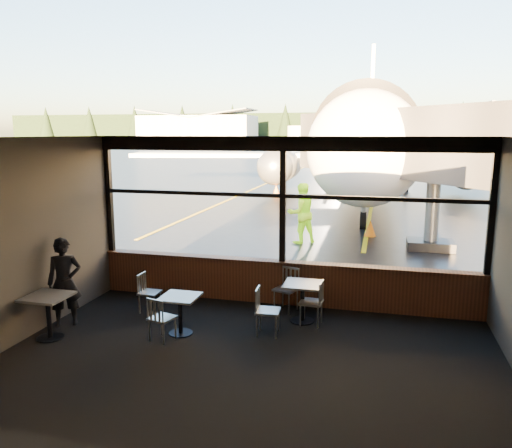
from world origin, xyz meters
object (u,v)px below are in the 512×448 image
at_px(cafe_table_left, 49,317).
at_px(chair_near_e, 311,303).
at_px(jet_bridge, 440,180).
at_px(airliner, 370,98).
at_px(chair_mid_s, 162,318).
at_px(cafe_table_near, 302,303).
at_px(cone_wing, 276,190).
at_px(cone_nose, 370,228).
at_px(chair_near_w, 268,312).
at_px(chair_near_n, 286,290).
at_px(passenger, 65,282).
at_px(ground_crew, 301,213).
at_px(chair_mid_w, 150,293).
at_px(cafe_table_mid, 180,315).

height_order(cafe_table_left, chair_near_e, chair_near_e).
distance_m(jet_bridge, cafe_table_left, 11.13).
relative_size(airliner, chair_mid_s, 44.99).
bearing_deg(cafe_table_near, airliner, 88.71).
bearing_deg(cone_wing, cafe_table_left, -88.77).
height_order(cone_nose, cone_wing, cone_nose).
bearing_deg(chair_near_e, chair_mid_s, 124.04).
bearing_deg(chair_near_w, cone_nose, 166.45).
xyz_separation_m(airliner, cone_nose, (0.55, -13.56, -5.29)).
height_order(cafe_table_left, chair_near_n, chair_near_n).
bearing_deg(cafe_table_near, cafe_table_left, -155.90).
bearing_deg(chair_near_w, passenger, -87.23).
height_order(jet_bridge, chair_mid_s, jet_bridge).
height_order(airliner, cone_wing, airliner).
xyz_separation_m(chair_near_e, ground_crew, (-1.32, 6.98, 0.55)).
distance_m(jet_bridge, ground_crew, 4.36).
distance_m(cafe_table_left, chair_near_e, 4.70).
xyz_separation_m(cafe_table_near, chair_near_w, (-0.50, -0.77, 0.05)).
distance_m(chair_near_w, chair_mid_w, 2.61).
relative_size(chair_near_e, passenger, 0.52).
bearing_deg(passenger, cafe_table_mid, -28.87).
xyz_separation_m(jet_bridge, cafe_table_left, (-7.20, -8.28, -1.82)).
bearing_deg(ground_crew, cafe_table_mid, 47.64).
distance_m(chair_mid_s, passenger, 2.12).
relative_size(chair_near_n, ground_crew, 0.45).
bearing_deg(cone_wing, chair_near_w, -78.50).
relative_size(jet_bridge, cone_nose, 17.87).
xyz_separation_m(chair_near_w, chair_mid_w, (-2.55, 0.53, -0.03)).
bearing_deg(airliner, cafe_table_near, -92.48).
xyz_separation_m(chair_near_w, chair_near_n, (0.08, 1.29, 0.00)).
relative_size(chair_near_e, chair_near_n, 0.97).
height_order(chair_near_e, chair_mid_s, chair_near_e).
distance_m(chair_mid_w, passenger, 1.64).
relative_size(airliner, jet_bridge, 3.59).
bearing_deg(chair_near_e, cafe_table_mid, 119.11).
bearing_deg(ground_crew, cafe_table_near, 63.33).
xyz_separation_m(cafe_table_left, chair_mid_w, (1.13, 1.63, 0.01)).
bearing_deg(chair_near_e, chair_mid_w, 96.72).
distance_m(airliner, cafe_table_left, 24.92).
bearing_deg(cone_wing, chair_mid_s, -83.43).
height_order(airliner, chair_near_w, airliner).
relative_size(cafe_table_mid, passenger, 0.43).
bearing_deg(chair_mid_s, cafe_table_left, -152.68).
height_order(cafe_table_mid, chair_mid_w, chair_mid_w).
bearing_deg(cone_wing, chair_mid_w, -85.41).
bearing_deg(airliner, chair_mid_s, -97.76).
bearing_deg(cone_wing, chair_near_n, -77.53).
bearing_deg(passenger, cone_wing, 59.46).
relative_size(cafe_table_near, chair_mid_w, 0.95).
height_order(chair_near_e, chair_near_n, chair_near_n).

